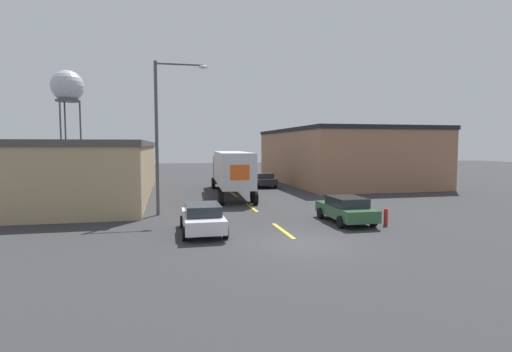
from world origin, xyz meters
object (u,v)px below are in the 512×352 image
Objects in this scene: semi_truck at (231,169)px; parked_car_right_near at (346,209)px; street_lamp at (163,127)px; parked_car_left_near at (203,218)px; parked_car_right_far at (263,180)px; fire_hydrant at (386,217)px; water_tower at (67,87)px.

semi_truck reaches higher than parked_car_right_near.
street_lamp is at bearing -117.95° from semi_truck.
semi_truck is at bearing 75.95° from parked_car_left_near.
fire_hydrant is at bearing -85.23° from parked_car_right_far.
parked_car_right_far is 21.85m from parked_car_left_near.
water_tower reaches higher than parked_car_right_far.
semi_truck reaches higher than parked_car_right_far.
street_lamp reaches higher than semi_truck.
parked_car_left_near is at bearing 178.49° from fire_hydrant.
parked_car_right_far is 18.26m from street_lamp.
parked_car_right_far is at bearing -53.32° from water_tower.
parked_car_right_far is at bearing 56.39° from semi_truck.
fire_hydrant is (11.56, -5.93, -4.92)m from street_lamp.
water_tower is at bearing 115.63° from parked_car_right_near.
parked_car_right_far is (4.28, 5.64, -1.48)m from semi_truck.
fire_hydrant is at bearing -35.81° from parked_car_right_near.
parked_car_right_near is 0.26× the size of water_tower.
street_lamp is (-9.84, -14.67, 4.62)m from parked_car_right_far.
semi_truck is 3.23× the size of parked_car_right_far.
parked_car_left_near is 59.80m from water_tower.
parked_car_right_far is 4.74× the size of fire_hydrant.
street_lamp is 9.91× the size of fire_hydrant.
street_lamp is at bearing 108.23° from parked_car_left_near.
parked_car_right_far is 19.37m from parked_car_right_near.
fire_hydrant is at bearing -27.18° from street_lamp.
water_tower is 63.69m from fire_hydrant.
street_lamp is at bearing 154.49° from parked_car_right_near.
street_lamp is at bearing 152.82° from fire_hydrant.
parked_car_left_near is at bearing -111.38° from parked_car_right_far.
parked_car_left_near is 4.74× the size of fire_hydrant.
parked_car_right_near is 4.74× the size of fire_hydrant.
semi_truck is 11.06m from street_lamp.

